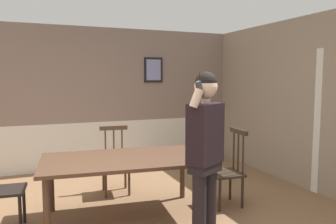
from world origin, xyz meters
TOP-DOWN VIEW (x-y plane):
  - room_back_partition at (0.00, 2.97)m, footprint 6.20×0.17m
  - dining_table at (0.23, 0.49)m, footprint 2.04×1.27m
  - chair_near_window at (0.32, 1.41)m, footprint 0.45×0.45m
  - chair_by_doorway at (1.58, 0.35)m, footprint 0.43×0.43m
  - chair_at_table_head at (-1.12, 0.63)m, footprint 0.45×0.45m
  - person_figure at (0.80, -0.46)m, footprint 0.48×0.36m

SIDE VIEW (x-z plane):
  - chair_near_window at x=0.32m, z-range -0.02..0.95m
  - chair_by_doorway at x=1.58m, z-range -0.04..0.97m
  - chair_at_table_head at x=-1.12m, z-range -0.01..0.96m
  - dining_table at x=0.23m, z-range 0.29..1.03m
  - person_figure at x=0.80m, z-range 0.13..1.88m
  - room_back_partition at x=0.00m, z-range -0.05..2.56m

